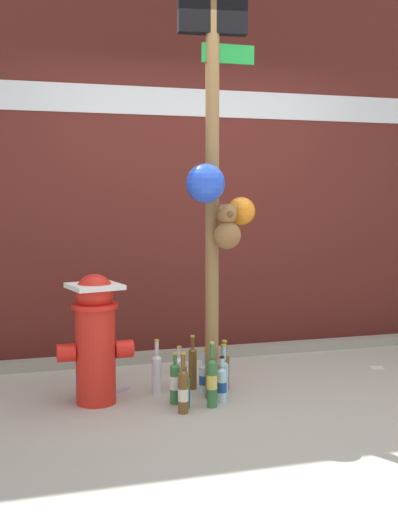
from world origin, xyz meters
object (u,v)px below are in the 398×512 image
(bottle_7, at_px, (223,374))
(bottle_4, at_px, (175,382))
(bottle_2, at_px, (222,384))
(bottle_9, at_px, (183,390))
(bottle_0, at_px, (212,381))
(fire_hydrant, at_px, (95,336))
(bottle_8, at_px, (157,372))
(bottle_3, at_px, (179,372))
(memorial_post, at_px, (215,163))
(bottle_1, at_px, (224,370))
(bottle_6, at_px, (185,392))
(bottle_10, at_px, (205,377))
(bottle_5, at_px, (193,367))

(bottle_7, bearing_deg, bottle_4, -164.13)
(bottle_2, relative_size, bottle_9, 0.79)
(bottle_0, height_order, bottle_2, bottle_0)
(fire_hydrant, xyz_separation_m, bottle_8, (0.42, 0.09, -0.29))
(bottle_3, bearing_deg, bottle_0, -75.49)
(bottle_9, bearing_deg, bottle_4, 91.04)
(memorial_post, relative_size, bottle_9, 7.03)
(bottle_8, bearing_deg, bottle_3, 12.59)
(bottle_0, distance_m, bottle_2, 0.13)
(bottle_0, bearing_deg, bottle_3, 104.51)
(bottle_2, relative_size, bottle_3, 0.99)
(bottle_4, bearing_deg, bottle_0, -32.11)
(bottle_0, relative_size, bottle_1, 1.23)
(bottle_6, height_order, bottle_9, bottle_9)
(bottle_4, height_order, bottle_7, bottle_7)
(bottle_0, height_order, bottle_3, bottle_0)
(bottle_8, bearing_deg, bottle_4, -75.02)
(memorial_post, height_order, bottle_8, memorial_post)
(bottle_3, height_order, bottle_10, bottle_10)
(bottle_8, bearing_deg, memorial_post, -33.09)
(bottle_10, bearing_deg, bottle_8, 160.73)
(bottle_4, bearing_deg, bottle_7, 15.87)
(bottle_1, bearing_deg, bottle_7, -111.37)
(memorial_post, distance_m, bottle_5, 1.41)
(memorial_post, bearing_deg, bottle_8, 146.91)
(bottle_6, relative_size, bottle_9, 0.73)
(fire_hydrant, height_order, bottle_10, fire_hydrant)
(bottle_0, distance_m, bottle_5, 0.40)
(bottle_7, bearing_deg, fire_hydrant, 176.27)
(bottle_1, distance_m, bottle_7, 0.11)
(bottle_2, relative_size, bottle_4, 0.90)
(bottle_8, bearing_deg, fire_hydrant, -168.20)
(bottle_5, xyz_separation_m, bottle_8, (-0.26, -0.03, -0.01))
(bottle_1, xyz_separation_m, bottle_2, (-0.10, -0.26, -0.02))
(bottle_0, height_order, bottle_6, bottle_0)
(bottle_6, xyz_separation_m, bottle_10, (0.20, 0.24, 0.01))
(bottle_0, relative_size, bottle_4, 1.25)
(bottle_2, distance_m, bottle_4, 0.31)
(bottle_2, bearing_deg, bottle_4, 169.73)
(bottle_4, bearing_deg, bottle_3, 70.42)
(memorial_post, distance_m, bottle_10, 1.44)
(bottle_7, bearing_deg, bottle_9, -140.52)
(bottle_3, xyz_separation_m, bottle_6, (-0.06, -0.39, -0.02))
(bottle_2, xyz_separation_m, bottle_3, (-0.20, 0.34, 0.00))
(bottle_4, height_order, bottle_8, bottle_8)
(bottle_3, relative_size, bottle_5, 0.81)
(memorial_post, height_order, bottle_5, memorial_post)
(bottle_1, bearing_deg, bottle_10, -157.89)
(bottle_0, height_order, bottle_4, bottle_0)
(memorial_post, xyz_separation_m, bottle_9, (-0.27, -0.22, -1.40))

